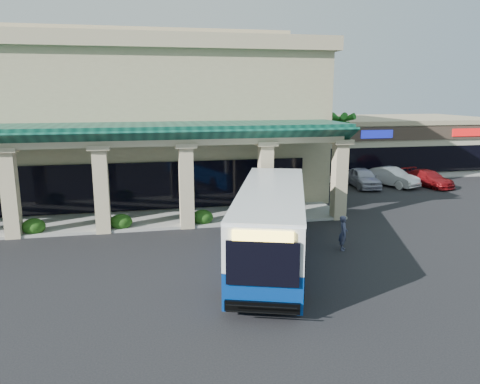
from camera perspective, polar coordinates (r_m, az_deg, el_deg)
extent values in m
plane|color=black|center=(22.04, 2.77, -7.61)|extent=(110.00, 110.00, 0.00)
imported|color=#3E425C|center=(22.91, 12.48, -4.90)|extent=(0.62, 0.73, 1.69)
imported|color=#B8B6CB|center=(38.43, 14.74, 1.71)|extent=(2.26, 4.66, 1.53)
imported|color=silver|center=(39.51, 17.97, 1.76)|extent=(3.29, 4.78, 1.49)
imported|color=maroon|center=(40.39, 21.97, 1.55)|extent=(2.91, 4.79, 1.30)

